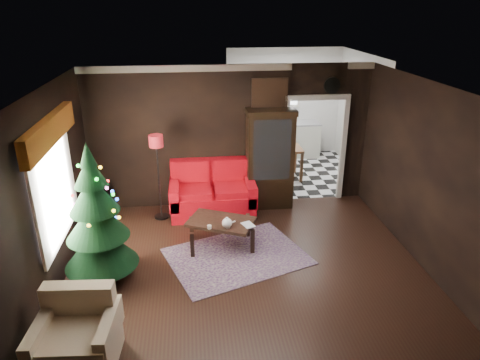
{
  "coord_description": "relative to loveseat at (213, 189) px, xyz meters",
  "views": [
    {
      "loc": [
        -0.77,
        -5.61,
        3.85
      ],
      "look_at": [
        0.0,
        0.9,
        1.15
      ],
      "focal_mm": 32.36,
      "sensor_mm": 36.0,
      "label": 1
    }
  ],
  "objects": [
    {
      "name": "floor",
      "position": [
        0.4,
        -2.05,
        -0.5
      ],
      "size": [
        5.5,
        5.5,
        0.0
      ],
      "primitive_type": "plane",
      "color": "black",
      "rests_on": "ground"
    },
    {
      "name": "ceiling",
      "position": [
        0.4,
        -2.05,
        2.3
      ],
      "size": [
        5.5,
        5.5,
        0.0
      ],
      "primitive_type": "plane",
      "rotation": [
        3.14,
        0.0,
        0.0
      ],
      "color": "white",
      "rests_on": "ground"
    },
    {
      "name": "wall_back",
      "position": [
        0.4,
        0.45,
        0.9
      ],
      "size": [
        5.5,
        0.0,
        5.5
      ],
      "primitive_type": "plane",
      "rotation": [
        1.57,
        0.0,
        0.0
      ],
      "color": "black",
      "rests_on": "ground"
    },
    {
      "name": "wall_front",
      "position": [
        0.4,
        -4.55,
        0.9
      ],
      "size": [
        5.5,
        0.0,
        5.5
      ],
      "primitive_type": "plane",
      "rotation": [
        -1.57,
        0.0,
        0.0
      ],
      "color": "black",
      "rests_on": "ground"
    },
    {
      "name": "wall_left",
      "position": [
        -2.35,
        -2.05,
        0.9
      ],
      "size": [
        0.0,
        5.5,
        5.5
      ],
      "primitive_type": "plane",
      "rotation": [
        1.57,
        0.0,
        1.57
      ],
      "color": "black",
      "rests_on": "ground"
    },
    {
      "name": "wall_right",
      "position": [
        3.15,
        -2.05,
        0.9
      ],
      "size": [
        0.0,
        5.5,
        5.5
      ],
      "primitive_type": "plane",
      "rotation": [
        1.57,
        0.0,
        -1.57
      ],
      "color": "black",
      "rests_on": "ground"
    },
    {
      "name": "doorway",
      "position": [
        2.1,
        0.45,
        0.55
      ],
      "size": [
        1.1,
        0.1,
        2.1
      ],
      "primitive_type": null,
      "color": "silver",
      "rests_on": "ground"
    },
    {
      "name": "left_window",
      "position": [
        -2.31,
        -1.85,
        0.95
      ],
      "size": [
        0.05,
        1.6,
        1.4
      ],
      "primitive_type": "cube",
      "color": "white",
      "rests_on": "wall_left"
    },
    {
      "name": "valance",
      "position": [
        -2.23,
        -1.85,
        1.77
      ],
      "size": [
        0.12,
        2.1,
        0.35
      ],
      "primitive_type": "cube",
      "color": "brown",
      "rests_on": "wall_left"
    },
    {
      "name": "kitchen_floor",
      "position": [
        2.1,
        1.95,
        -0.5
      ],
      "size": [
        3.0,
        3.0,
        0.0
      ],
      "primitive_type": "plane",
      "color": "white",
      "rests_on": "ground"
    },
    {
      "name": "kitchen_window",
      "position": [
        2.1,
        3.4,
        1.2
      ],
      "size": [
        0.7,
        0.06,
        0.7
      ],
      "primitive_type": "cube",
      "color": "white",
      "rests_on": "ground"
    },
    {
      "name": "rug",
      "position": [
        0.29,
        -1.64,
        -0.49
      ],
      "size": [
        2.53,
        2.18,
        0.01
      ],
      "primitive_type": "cube",
      "rotation": [
        0.0,
        0.0,
        0.35
      ],
      "color": "#493B45",
      "rests_on": "ground"
    },
    {
      "name": "loveseat",
      "position": [
        0.0,
        0.0,
        0.0
      ],
      "size": [
        1.7,
        0.9,
        1.0
      ],
      "primitive_type": null,
      "color": "maroon",
      "rests_on": "ground"
    },
    {
      "name": "curio_cabinet",
      "position": [
        1.15,
        0.22,
        0.45
      ],
      "size": [
        0.9,
        0.45,
        1.9
      ],
      "primitive_type": null,
      "color": "black",
      "rests_on": "ground"
    },
    {
      "name": "floor_lamp",
      "position": [
        -1.0,
        -0.09,
        0.33
      ],
      "size": [
        0.34,
        0.34,
        1.65
      ],
      "primitive_type": null,
      "rotation": [
        0.0,
        0.0,
        -0.25
      ],
      "color": "black",
      "rests_on": "ground"
    },
    {
      "name": "christmas_tree",
      "position": [
        -1.76,
        -1.99,
        0.55
      ],
      "size": [
        1.09,
        1.09,
        2.03
      ],
      "primitive_type": null,
      "rotation": [
        0.0,
        0.0,
        0.02
      ],
      "color": "black",
      "rests_on": "ground"
    },
    {
      "name": "armchair",
      "position": [
        -1.72,
        -3.73,
        -0.04
      ],
      "size": [
        0.92,
        0.92,
        0.88
      ],
      "primitive_type": null,
      "rotation": [
        0.0,
        0.0,
        -0.08
      ],
      "color": "tan",
      "rests_on": "ground"
    },
    {
      "name": "coffee_table",
      "position": [
        0.07,
        -1.28,
        -0.25
      ],
      "size": [
        1.24,
        1.03,
        0.48
      ],
      "primitive_type": null,
      "rotation": [
        0.0,
        0.0,
        -0.43
      ],
      "color": "black",
      "rests_on": "rug"
    },
    {
      "name": "teapot",
      "position": [
        0.14,
        -1.54,
        0.08
      ],
      "size": [
        0.24,
        0.24,
        0.18
      ],
      "primitive_type": null,
      "rotation": [
        0.0,
        0.0,
        -0.42
      ],
      "color": "white",
      "rests_on": "coffee_table"
    },
    {
      "name": "cup_a",
      "position": [
        -0.14,
        -1.54,
        0.02
      ],
      "size": [
        0.09,
        0.09,
        0.06
      ],
      "primitive_type": "cylinder",
      "rotation": [
        0.0,
        0.0,
        0.32
      ],
      "color": "white",
      "rests_on": "coffee_table"
    },
    {
      "name": "cup_b",
      "position": [
        0.16,
        -1.54,
        0.02
      ],
      "size": [
        0.08,
        0.08,
        0.06
      ],
      "primitive_type": "cylinder",
      "rotation": [
        0.0,
        0.0,
        0.07
      ],
      "color": "white",
      "rests_on": "coffee_table"
    },
    {
      "name": "book",
      "position": [
        0.41,
        -1.54,
        0.11
      ],
      "size": [
        0.16,
        0.08,
        0.23
      ],
      "primitive_type": "imported",
      "rotation": [
        0.0,
        0.0,
        0.37
      ],
      "color": "#816F52",
      "rests_on": "coffee_table"
    },
    {
      "name": "wall_clock",
      "position": [
        2.35,
        0.4,
        1.88
      ],
      "size": [
        0.32,
        0.32,
        0.06
      ],
      "primitive_type": "cylinder",
      "color": "white",
      "rests_on": "wall_back"
    },
    {
      "name": "painting",
      "position": [
        1.15,
        0.41,
        1.75
      ],
      "size": [
        0.62,
        0.05,
        0.52
      ],
      "primitive_type": "cube",
      "color": "#B2813C",
      "rests_on": "wall_back"
    },
    {
      "name": "kitchen_counter",
      "position": [
        2.1,
        3.15,
        -0.05
      ],
      "size": [
        1.8,
        0.6,
        0.9
      ],
      "primitive_type": "cube",
      "color": "beige",
      "rests_on": "ground"
    },
    {
      "name": "kitchen_table",
      "position": [
        1.8,
        1.65,
        -0.12
      ],
      "size": [
        0.7,
        0.7,
        0.75
      ],
      "primitive_type": null,
      "color": "brown",
      "rests_on": "ground"
    }
  ]
}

